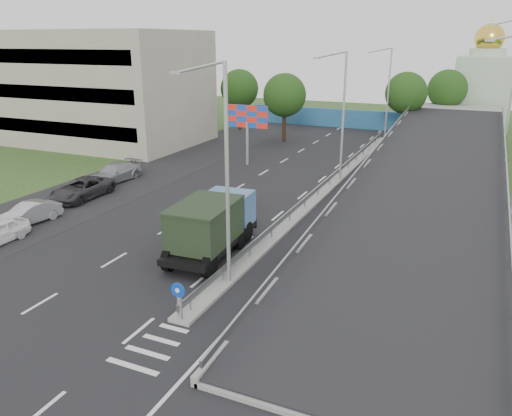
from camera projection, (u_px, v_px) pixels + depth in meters
The scene contains 22 objects.
ground at pixel (149, 352), 18.59m from camera, with size 160.00×160.00×0.00m, color #2D4C1E.
road_surface at pixel (275, 196), 37.05m from camera, with size 26.00×90.00×0.04m, color black.
parking_strip at pixel (132, 178), 42.07m from camera, with size 8.00×90.00×0.05m, color black.
median at pixel (329, 186), 39.32m from camera, with size 1.00×44.00×0.20m, color gray.
overpass_ramp at pixel (431, 176), 35.89m from camera, with size 10.00×50.00×3.50m.
median_guardrail at pixel (330, 178), 39.11m from camera, with size 0.09×44.00×0.71m.
sign_bollard at pixel (179, 301), 20.14m from camera, with size 0.64×0.23×1.67m.
lamp_post_near at pixel (223, 166), 21.88m from camera, with size 2.74×0.18×10.08m.
lamp_post_mid at pixel (341, 110), 39.18m from camera, with size 2.74×0.18×10.08m.
lamp_post_far at pixel (387, 88), 56.48m from camera, with size 2.74×0.18×10.08m.
beige_building at pixel (93, 87), 55.93m from camera, with size 24.00×14.00×12.00m, color #9B9982.
blue_wall at pixel (360, 120), 64.73m from camera, with size 30.00×0.50×2.40m, color #246585.
church at pixel (483, 86), 64.93m from camera, with size 7.00×7.00×13.80m.
billboard at pixel (247, 120), 44.95m from camera, with size 4.00×0.24×5.50m.
tree_left_mid at pixel (285, 95), 55.39m from camera, with size 4.80×4.80×7.60m.
tree_median_far at pixel (406, 93), 57.68m from camera, with size 4.80×4.80×7.60m.
tree_left_far at pixel (239, 89), 62.81m from camera, with size 4.80×4.80×7.60m.
tree_ramp_far at pixel (447, 89), 62.19m from camera, with size 4.80×4.80×7.60m.
dump_truck at pixel (212, 223), 26.68m from camera, with size 3.03×7.18×3.10m.
parked_car_b at pixel (29, 214), 31.38m from camera, with size 1.41×4.04×1.33m, color #A6A6AB.
parked_car_c at pixel (82, 189), 36.37m from camera, with size 2.43×5.26×1.46m, color #2F2E32.
parked_car_d at pixel (115, 173), 40.70m from camera, with size 2.06×5.08×1.47m, color #95999D.
Camera 1 is at (10.12, -12.88, 11.05)m, focal length 35.00 mm.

